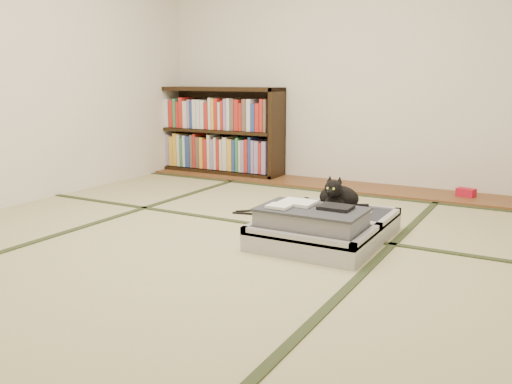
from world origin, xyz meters
The scene contains 10 objects.
floor centered at (0.00, 0.00, 0.00)m, with size 4.50×4.50×0.00m, color tan.
wood_strip centered at (0.00, 2.00, 0.01)m, with size 4.00×0.50×0.02m, color brown.
red_item centered at (1.19, 2.03, 0.06)m, with size 0.15×0.09×0.07m, color red.
room_shell centered at (0.00, 0.00, 1.46)m, with size 4.50×4.50×4.50m.
tatami_borders centered at (0.00, 0.49, 0.00)m, with size 4.00×4.50×0.01m.
bookcase centered at (-1.36, 2.07, 0.45)m, with size 1.43×0.33×0.92m.
suitcase centered at (0.59, 0.25, 0.10)m, with size 0.71×0.95×0.28m.
cat centered at (0.57, 0.55, 0.23)m, with size 0.32×0.32×0.26m.
cable_coil centered at (0.75, 0.59, 0.15)m, with size 0.10×0.10×0.02m.
hanger centered at (-0.10, 0.68, 0.01)m, with size 0.41×0.23×0.01m.
Camera 1 is at (1.83, -2.84, 1.02)m, focal length 38.00 mm.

